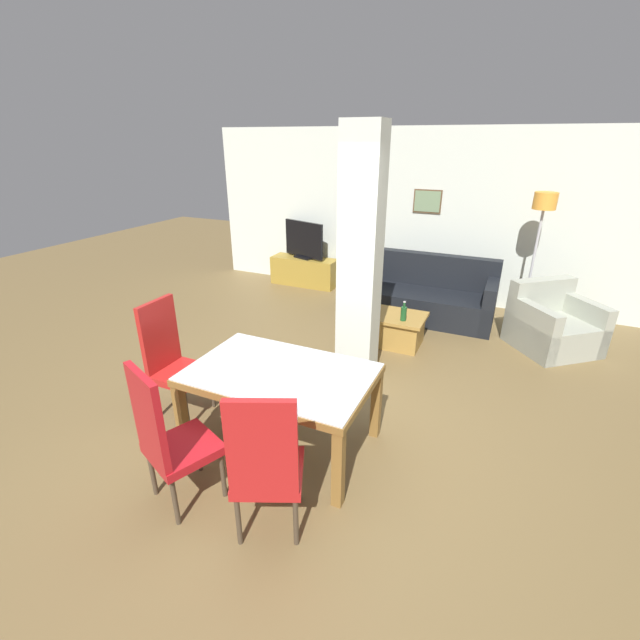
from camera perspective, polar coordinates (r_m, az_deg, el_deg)
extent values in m
plane|color=brown|center=(4.03, -4.96, -15.87)|extent=(18.00, 18.00, 0.00)
cube|color=silver|center=(7.35, 12.02, 13.44)|extent=(7.20, 0.06, 2.70)
cube|color=brown|center=(7.23, 14.13, 15.10)|extent=(0.44, 0.02, 0.36)
cube|color=gray|center=(7.21, 14.11, 15.09)|extent=(0.40, 0.01, 0.32)
cube|color=silver|center=(4.56, 5.40, 8.03)|extent=(0.41, 0.33, 2.70)
cube|color=brown|center=(3.30, -9.40, -11.03)|extent=(1.54, 0.06, 0.06)
cube|color=brown|center=(3.99, -2.03, -4.28)|extent=(1.54, 0.06, 0.06)
cube|color=brown|center=(4.02, -14.58, -4.92)|extent=(0.06, 0.87, 0.06)
cube|color=brown|center=(3.38, 5.81, -10.00)|extent=(0.06, 0.87, 0.06)
cube|color=silver|center=(3.62, -5.36, -6.86)|extent=(1.52, 0.97, 0.01)
cube|color=brown|center=(3.91, -17.92, -12.40)|extent=(0.08, 0.08, 0.66)
cube|color=brown|center=(3.27, 2.46, -19.21)|extent=(0.08, 0.08, 0.66)
cube|color=brown|center=(4.48, -10.39, -6.66)|extent=(0.08, 0.08, 0.66)
cube|color=brown|center=(3.94, 7.50, -11.06)|extent=(0.08, 0.08, 0.66)
cube|color=#B01A1B|center=(3.10, -6.82, -19.49)|extent=(0.61, 0.61, 0.07)
cube|color=#B01A1B|center=(2.70, -7.76, -16.57)|extent=(0.42, 0.22, 0.68)
cylinder|color=#453829|center=(3.43, -9.56, -20.10)|extent=(0.04, 0.04, 0.41)
cylinder|color=#453829|center=(3.38, -2.79, -20.40)|extent=(0.04, 0.04, 0.41)
cylinder|color=#453829|center=(3.17, -10.82, -24.78)|extent=(0.04, 0.04, 0.41)
cylinder|color=#453829|center=(3.12, -3.24, -25.21)|extent=(0.04, 0.04, 0.41)
cube|color=#AF161D|center=(3.41, -17.73, -15.99)|extent=(0.60, 0.60, 0.07)
cube|color=#AF161D|center=(3.14, -21.97, -11.96)|extent=(0.42, 0.21, 0.68)
cylinder|color=#453829|center=(3.75, -15.93, -16.30)|extent=(0.04, 0.04, 0.41)
cylinder|color=#453829|center=(3.49, -12.82, -19.46)|extent=(0.04, 0.04, 0.41)
cylinder|color=#453829|center=(3.65, -21.44, -18.43)|extent=(0.04, 0.04, 0.41)
cylinder|color=#453829|center=(3.38, -18.75, -21.96)|extent=(0.04, 0.04, 0.41)
cube|color=#AF1E1B|center=(4.35, -18.01, -6.82)|extent=(0.46, 0.46, 0.07)
cube|color=#AF1E1B|center=(4.32, -20.64, -1.83)|extent=(0.05, 0.44, 0.68)
cylinder|color=#453829|center=(4.48, -14.18, -8.97)|extent=(0.04, 0.04, 0.41)
cylinder|color=#453829|center=(4.24, -17.36, -11.34)|extent=(0.04, 0.04, 0.41)
cylinder|color=#453829|center=(4.70, -17.87, -7.78)|extent=(0.04, 0.04, 0.41)
cylinder|color=#453829|center=(4.48, -21.09, -9.93)|extent=(0.04, 0.04, 0.41)
cube|color=black|center=(6.66, 12.85, 2.15)|extent=(2.18, 0.85, 0.42)
cube|color=black|center=(6.83, 13.81, 6.65)|extent=(2.18, 0.18, 0.49)
cube|color=black|center=(6.51, 21.65, 1.84)|extent=(0.16, 0.85, 0.69)
cube|color=black|center=(6.86, 4.69, 4.51)|extent=(0.16, 0.85, 0.69)
cube|color=#A3A797|center=(6.27, 28.67, -1.69)|extent=(1.23, 1.22, 0.40)
cube|color=#A3A797|center=(6.35, 27.42, 2.98)|extent=(0.81, 0.71, 0.44)
cube|color=#A3A797|center=(6.48, 31.31, -0.31)|extent=(0.65, 0.75, 0.64)
cube|color=#A3A797|center=(5.98, 26.24, -1.06)|extent=(0.65, 0.75, 0.64)
cube|color=#A37A37|center=(5.64, 10.24, 0.44)|extent=(0.73, 0.59, 0.04)
cube|color=#A37A37|center=(5.72, 10.09, -1.45)|extent=(0.65, 0.51, 0.37)
cylinder|color=#194C23|center=(5.46, 11.08, 0.82)|extent=(0.07, 0.07, 0.18)
cylinder|color=#194C23|center=(5.41, 11.18, 2.00)|extent=(0.03, 0.03, 0.06)
cylinder|color=#B7B7BC|center=(5.40, 11.21, 2.38)|extent=(0.03, 0.03, 0.01)
cube|color=olive|center=(7.95, -2.10, 6.50)|extent=(1.22, 0.40, 0.51)
cube|color=black|center=(7.88, -2.13, 8.37)|extent=(0.39, 0.30, 0.03)
cube|color=black|center=(7.80, -2.17, 10.72)|extent=(0.85, 0.31, 0.63)
cylinder|color=#B7B7BC|center=(6.98, 25.18, -0.34)|extent=(0.27, 0.27, 0.02)
cylinder|color=#B7B7BC|center=(6.72, 26.37, 6.15)|extent=(0.04, 0.04, 1.64)
cylinder|color=#F29E38|center=(6.55, 27.84, 13.89)|extent=(0.29, 0.29, 0.22)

